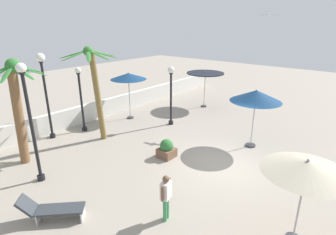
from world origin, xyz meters
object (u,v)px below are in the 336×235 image
(patio_umbrella_0, at_px, (307,167))
(patio_umbrella_1, at_px, (205,74))
(patio_umbrella_4, at_px, (128,77))
(lounge_chair_0, at_px, (52,209))
(palm_tree_1, at_px, (17,99))
(guest_1, at_px, (166,194))
(palm_tree_2, at_px, (95,81))
(lamp_post_2, at_px, (30,115))
(planter, at_px, (167,149))
(lamp_post_0, at_px, (44,82))
(seagull_1, at_px, (269,15))
(patio_umbrella_2, at_px, (256,96))
(lamp_post_3, at_px, (81,96))
(lamp_post_1, at_px, (171,89))

(patio_umbrella_0, xyz_separation_m, patio_umbrella_1, (9.05, 8.65, 0.03))
(patio_umbrella_4, xyz_separation_m, lounge_chair_0, (-7.89, -4.96, -2.27))
(patio_umbrella_4, height_order, palm_tree_1, palm_tree_1)
(patio_umbrella_0, bearing_deg, guest_1, 116.38)
(palm_tree_1, bearing_deg, palm_tree_2, -10.72)
(lamp_post_2, relative_size, planter, 5.28)
(patio_umbrella_0, bearing_deg, patio_umbrella_4, 69.75)
(patio_umbrella_4, height_order, planter, patio_umbrella_4)
(lamp_post_0, xyz_separation_m, seagull_1, (9.21, -7.34, 3.14))
(lounge_chair_0, relative_size, planter, 2.03)
(patio_umbrella_2, xyz_separation_m, lamp_post_0, (-5.65, 8.48, 0.42))
(lamp_post_0, relative_size, guest_1, 2.84)
(lamp_post_0, xyz_separation_m, lamp_post_3, (1.63, -0.47, -0.95))
(patio_umbrella_4, xyz_separation_m, lamp_post_2, (-7.04, -2.52, -0.00))
(lamp_post_3, xyz_separation_m, planter, (0.54, -5.54, -1.62))
(lamp_post_0, distance_m, planter, 6.88)
(planter, bearing_deg, palm_tree_2, 101.52)
(palm_tree_1, distance_m, planter, 6.54)
(lamp_post_2, distance_m, seagull_1, 12.67)
(palm_tree_1, xyz_separation_m, lounge_chair_0, (-1.24, -4.36, -2.41))
(patio_umbrella_1, relative_size, palm_tree_2, 0.54)
(patio_umbrella_4, bearing_deg, lounge_chair_0, -147.84)
(lamp_post_0, bearing_deg, palm_tree_1, -141.74)
(lamp_post_1, bearing_deg, lamp_post_0, 146.80)
(seagull_1, xyz_separation_m, planter, (-7.04, 1.33, -5.71))
(patio_umbrella_4, bearing_deg, guest_1, -126.50)
(lamp_post_0, relative_size, seagull_1, 4.30)
(patio_umbrella_0, bearing_deg, lamp_post_1, 59.76)
(lamp_post_2, relative_size, lamp_post_3, 1.27)
(palm_tree_1, bearing_deg, seagull_1, -27.45)
(palm_tree_2, bearing_deg, lamp_post_2, -161.03)
(patio_umbrella_2, xyz_separation_m, palm_tree_2, (-4.26, 6.30, 0.54))
(lamp_post_0, xyz_separation_m, lamp_post_1, (5.48, -3.59, -0.79))
(lamp_post_3, bearing_deg, patio_umbrella_2, -63.38)
(patio_umbrella_0, distance_m, patio_umbrella_2, 6.04)
(palm_tree_1, height_order, lamp_post_0, palm_tree_1)
(lamp_post_1, distance_m, lamp_post_2, 7.85)
(lamp_post_0, distance_m, guest_1, 8.89)
(patio_umbrella_4, height_order, lamp_post_2, lamp_post_2)
(palm_tree_1, bearing_deg, lounge_chair_0, -105.92)
(lamp_post_1, distance_m, guest_1, 8.27)
(patio_umbrella_4, bearing_deg, lamp_post_2, -160.32)
(patio_umbrella_2, distance_m, lamp_post_3, 8.97)
(lamp_post_0, bearing_deg, seagull_1, -38.57)
(patio_umbrella_0, height_order, lamp_post_2, lamp_post_2)
(patio_umbrella_4, distance_m, lounge_chair_0, 9.59)
(lamp_post_0, bearing_deg, palm_tree_2, -57.50)
(patio_umbrella_1, distance_m, patio_umbrella_2, 6.64)
(lamp_post_3, relative_size, guest_1, 2.30)
(patio_umbrella_2, distance_m, palm_tree_2, 7.63)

